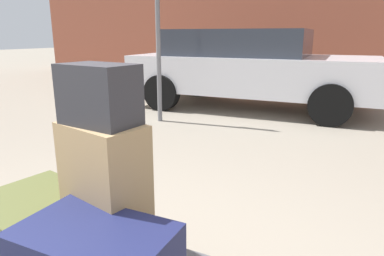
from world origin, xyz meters
The scene contains 5 objects.
suitcase_tan_front_right centered at (0.10, 0.17, 0.65)m, with size 0.37×0.23×0.62m, color #9E7F56.
suitcase_olive_rear_left centered at (-0.29, 0.11, 0.46)m, with size 0.52×0.48×0.23m, color #4C5128.
duffel_bag_charcoal_topmost_pile centered at (0.10, 0.17, 1.09)m, with size 0.31×0.19×0.25m, color #2D2D33.
parked_car centered at (-0.92, 5.33, 0.76)m, with size 4.39×2.11×1.42m.
no_parking_sign centered at (-1.83, 3.69, 1.48)m, with size 0.50×0.07×2.39m.
Camera 1 is at (1.07, -0.91, 1.32)m, focal length 32.65 mm.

